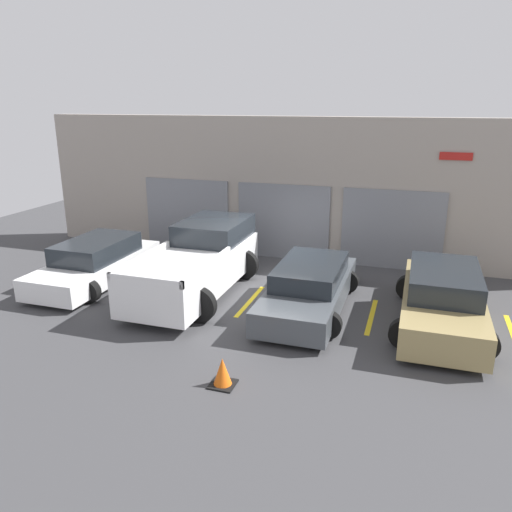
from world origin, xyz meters
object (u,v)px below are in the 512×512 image
at_px(sedan_side, 442,299).
at_px(van_right, 309,287).
at_px(traffic_cone, 223,373).
at_px(sedan_white, 96,263).
at_px(pickup_truck, 199,262).

height_order(sedan_side, van_right, sedan_side).
relative_size(sedan_side, traffic_cone, 8.47).
distance_m(sedan_side, traffic_cone, 5.62).
distance_m(sedan_white, van_right, 6.29).
distance_m(sedan_white, sedan_side, 9.43).
xyz_separation_m(sedan_side, traffic_cone, (-3.89, -4.04, -0.39)).
bearing_deg(sedan_side, van_right, 179.98).
height_order(pickup_truck, sedan_white, pickup_truck).
xyz_separation_m(sedan_white, sedan_side, (9.43, -0.00, 0.06)).
xyz_separation_m(pickup_truck, traffic_cone, (2.40, -4.27, -0.60)).
bearing_deg(pickup_truck, sedan_white, -175.89).
relative_size(pickup_truck, sedan_white, 1.16).
xyz_separation_m(pickup_truck, van_right, (3.14, -0.23, -0.28)).
distance_m(pickup_truck, traffic_cone, 4.93).
distance_m(sedan_white, traffic_cone, 6.87).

